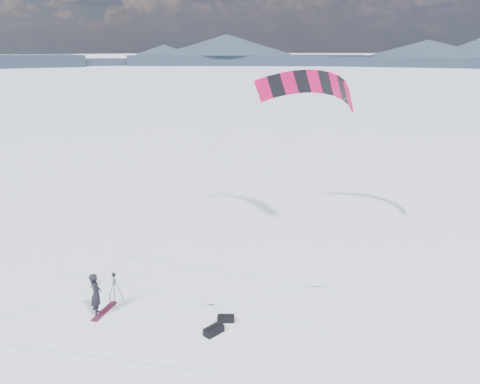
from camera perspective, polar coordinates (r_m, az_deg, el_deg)
ground at (r=20.62m, az=-12.94°, el=-15.35°), size 1800.00×1800.00×0.00m
horizon_hills at (r=19.04m, az=-13.62°, el=-6.67°), size 704.84×706.81×8.47m
snow_tracks at (r=20.01m, az=-16.58°, el=-16.77°), size 13.93×10.25×0.01m
snowkiter at (r=21.62m, az=-16.93°, el=-14.05°), size 0.64×0.80×1.91m
snowboard at (r=21.71m, az=-16.21°, el=-13.77°), size 1.47×1.30×0.04m
tripod at (r=21.81m, az=-15.06°, el=-10.78°), size 0.61×0.69×1.45m
gear_bag_a at (r=19.47m, az=-3.22°, el=-16.45°), size 0.88×0.54×0.37m
gear_bag_b at (r=20.21m, az=-1.73°, el=-15.14°), size 0.78×0.68×0.32m
power_kite at (r=28.35m, az=8.42°, el=12.55°), size 15.52×6.72×8.35m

